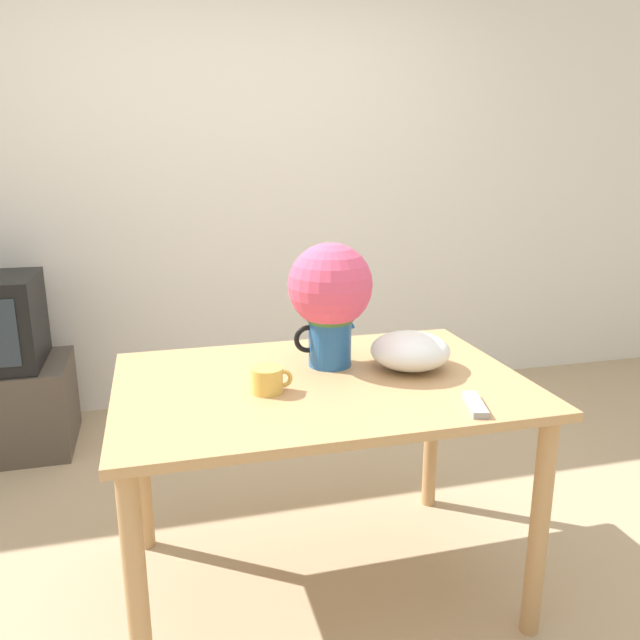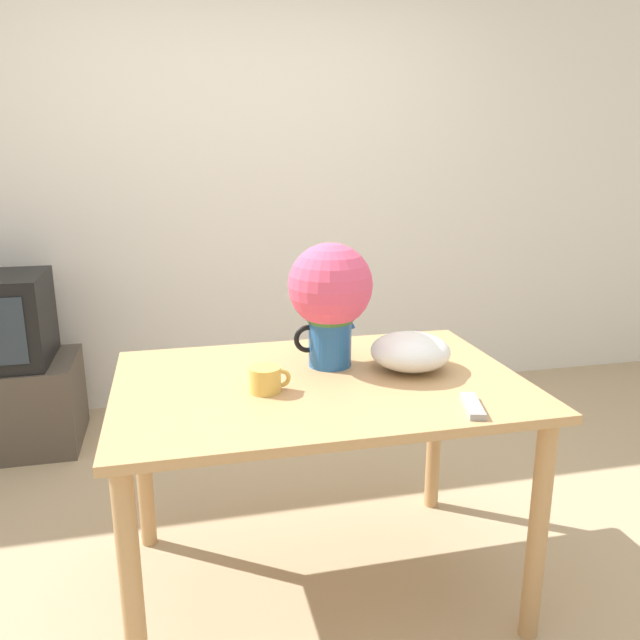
% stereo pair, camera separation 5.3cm
% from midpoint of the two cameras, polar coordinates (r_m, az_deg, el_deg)
% --- Properties ---
extents(ground_plane, '(12.00, 12.00, 0.00)m').
position_cam_midpoint_polar(ground_plane, '(2.50, 0.25, -21.97)').
color(ground_plane, tan).
extents(wall_back, '(8.00, 0.05, 2.60)m').
position_cam_midpoint_polar(wall_back, '(3.79, -6.34, 11.88)').
color(wall_back, silver).
rests_on(wall_back, ground_plane).
extents(table, '(1.32, 0.91, 0.78)m').
position_cam_midpoint_polar(table, '(2.10, 0.62, -8.17)').
color(table, tan).
rests_on(table, ground_plane).
extents(flower_vase, '(0.29, 0.29, 0.43)m').
position_cam_midpoint_polar(flower_vase, '(2.13, 1.66, 2.27)').
color(flower_vase, '#235B9E').
rests_on(flower_vase, table).
extents(coffee_mug, '(0.13, 0.10, 0.08)m').
position_cam_midpoint_polar(coffee_mug, '(1.95, -4.18, -5.45)').
color(coffee_mug, gold).
rests_on(coffee_mug, table).
extents(white_bowl, '(0.27, 0.27, 0.13)m').
position_cam_midpoint_polar(white_bowl, '(2.16, 8.96, -2.86)').
color(white_bowl, white).
rests_on(white_bowl, table).
extents(remote_control, '(0.09, 0.18, 0.02)m').
position_cam_midpoint_polar(remote_control, '(1.89, 14.56, -7.62)').
color(remote_control, '#999999').
rests_on(remote_control, table).
extents(tv_stand, '(0.76, 0.52, 0.46)m').
position_cam_midpoint_polar(tv_stand, '(3.66, -26.66, -6.98)').
color(tv_stand, '#4C4238').
rests_on(tv_stand, ground_plane).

